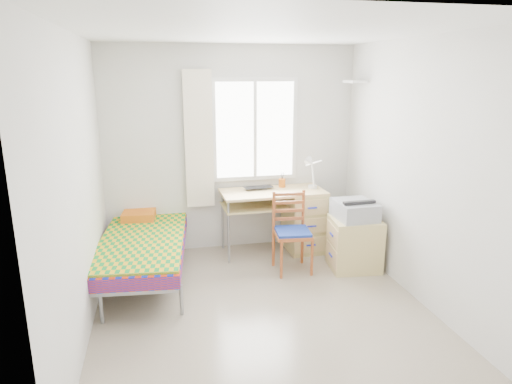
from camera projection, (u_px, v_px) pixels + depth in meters
floor at (262, 309)px, 4.51m from camera, size 3.50×3.50×0.00m
ceiling at (263, 31)px, 3.84m from camera, size 3.50×3.50×0.00m
wall_back at (232, 150)px, 5.83m from camera, size 3.20×0.00×3.20m
wall_left at (78, 190)px, 3.84m from camera, size 0.00×3.50×3.50m
wall_right at (420, 173)px, 4.50m from camera, size 0.00×3.50×3.50m
window at (255, 130)px, 5.80m from camera, size 1.10×0.04×1.30m
curtain at (199, 140)px, 5.64m from camera, size 0.35×0.05×1.70m
floating_shelf at (355, 82)px, 5.59m from camera, size 0.20×0.32×0.03m
bed at (142, 243)px, 5.11m from camera, size 1.11×2.05×0.85m
desk at (299, 217)px, 5.91m from camera, size 1.32×0.63×0.81m
chair at (292, 227)px, 5.29m from camera, size 0.44×0.44×0.93m
cabinet at (354, 244)px, 5.37m from camera, size 0.62×0.56×0.61m
printer at (355, 209)px, 5.29m from camera, size 0.44×0.51×0.21m
laptop at (260, 189)px, 5.78m from camera, size 0.40×0.28×0.03m
pen_cup at (282, 183)px, 5.93m from camera, size 0.09×0.09×0.11m
task_lamp at (311, 169)px, 5.69m from camera, size 0.24×0.33×0.45m
book at (256, 209)px, 5.74m from camera, size 0.20×0.26×0.02m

